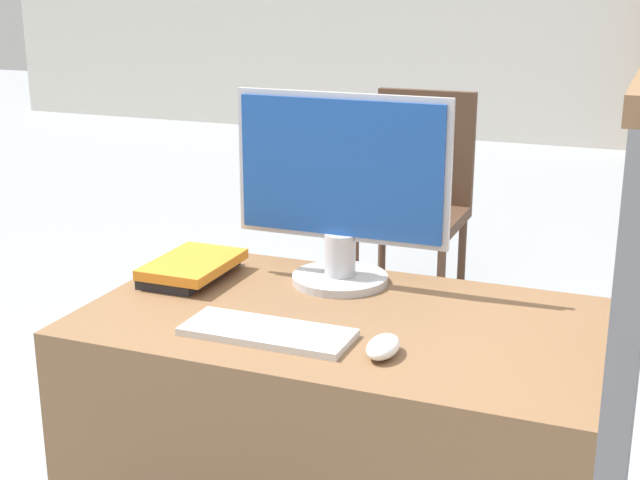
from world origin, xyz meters
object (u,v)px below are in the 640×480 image
at_px(book_stack, 191,268).
at_px(keyboard, 267,332).
at_px(far_chair, 417,192).
at_px(monitor, 341,189).
at_px(mouse, 383,347).

bearing_deg(book_stack, keyboard, -38.83).
height_order(keyboard, far_chair, far_chair).
bearing_deg(book_stack, monitor, 16.28).
relative_size(keyboard, far_chair, 0.37).
height_order(keyboard, mouse, mouse).
bearing_deg(mouse, far_chair, 103.94).
bearing_deg(far_chair, mouse, -80.17).
relative_size(mouse, book_stack, 0.39).
distance_m(mouse, far_chair, 2.22).
bearing_deg(far_chair, monitor, -84.49).
bearing_deg(keyboard, mouse, -1.62).
distance_m(monitor, mouse, 0.50).
xyz_separation_m(book_stack, far_chair, (0.06, 1.87, -0.22)).
distance_m(keyboard, book_stack, 0.43).
distance_m(monitor, far_chair, 1.84).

